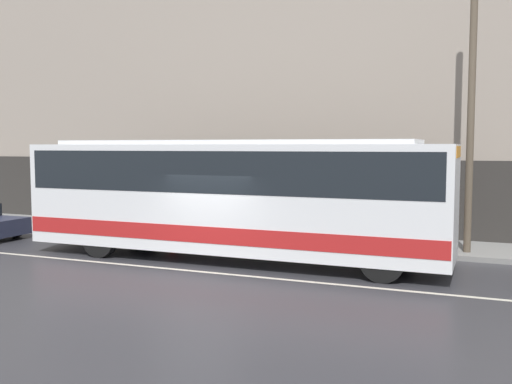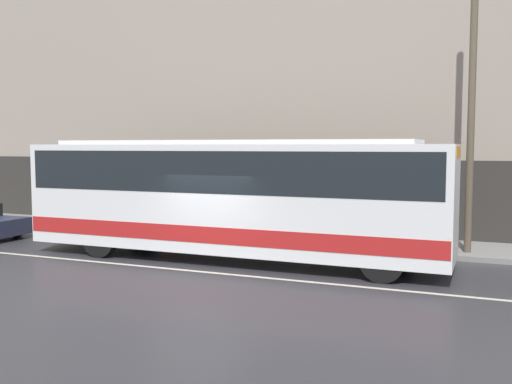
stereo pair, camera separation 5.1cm
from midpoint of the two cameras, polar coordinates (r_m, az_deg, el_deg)
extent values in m
plane|color=#333338|center=(15.09, -5.48, -7.94)|extent=(60.00, 60.00, 0.00)
cube|color=gray|center=(19.96, 1.85, -4.60)|extent=(60.00, 2.88, 0.15)
cube|color=gray|center=(21.44, 3.43, 13.19)|extent=(60.00, 0.30, 12.94)
cube|color=#2D2B28|center=(21.13, 3.22, -0.47)|extent=(60.00, 0.06, 2.80)
cube|color=beige|center=(15.09, -5.48, -7.92)|extent=(54.00, 0.14, 0.01)
cube|color=white|center=(16.34, -2.45, -0.44)|extent=(12.26, 2.60, 2.97)
cube|color=#B21E1E|center=(16.45, -2.44, -3.69)|extent=(12.20, 2.62, 0.45)
cube|color=black|center=(16.29, -2.46, 2.16)|extent=(11.89, 2.62, 1.13)
cube|color=orange|center=(14.79, 19.49, 3.80)|extent=(0.12, 1.95, 0.28)
cube|color=white|center=(16.27, -2.47, 5.00)|extent=(10.42, 2.21, 0.12)
cylinder|color=black|center=(14.09, 12.61, -6.69)|extent=(1.08, 0.28, 1.08)
cylinder|color=black|center=(16.30, 13.98, -5.18)|extent=(1.08, 0.28, 1.08)
cylinder|color=black|center=(17.46, -15.26, -4.56)|extent=(1.08, 0.28, 1.08)
cylinder|color=black|center=(19.29, -11.12, -3.62)|extent=(1.08, 0.28, 1.08)
cylinder|color=black|center=(22.31, -22.77, -3.37)|extent=(0.63, 0.20, 0.63)
cylinder|color=brown|center=(17.78, 20.83, 8.22)|extent=(0.21, 0.21, 8.66)
cylinder|color=maroon|center=(22.73, -8.29, -1.50)|extent=(0.36, 0.36, 1.43)
sphere|color=tan|center=(22.66, -8.32, 0.63)|extent=(0.26, 0.26, 0.26)
camera|label=1|loc=(0.03, -89.91, 0.01)|focal=40.00mm
camera|label=2|loc=(0.03, 90.09, -0.01)|focal=40.00mm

